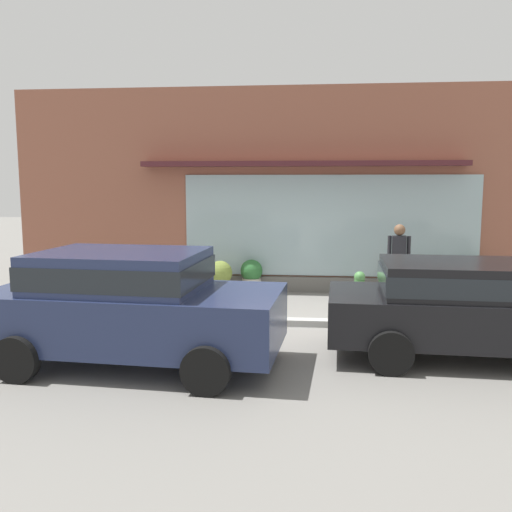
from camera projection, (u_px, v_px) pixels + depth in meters
ground_plane at (297, 323)px, 10.23m from camera, size 60.00×60.00×0.00m
curb_strip at (297, 322)px, 10.03m from camera, size 14.00×0.24×0.12m
storefront at (302, 192)px, 13.06m from camera, size 14.00×0.81×4.85m
fire_hydrant at (359, 292)px, 11.11m from camera, size 0.39×0.36×0.82m
pedestrian_with_handbag at (400, 259)px, 11.34m from camera, size 0.64×0.24×1.75m
parked_car_black at (478, 304)px, 8.01m from camera, size 4.59×2.13×1.45m
parked_car_navy at (131, 301)px, 7.77m from camera, size 4.25×2.31×1.64m
potted_plant_window_right at (98, 278)px, 13.15m from camera, size 0.42×0.42×0.61m
potted_plant_doorstep at (220, 278)px, 12.63m from camera, size 0.56×0.56×0.82m
potted_plant_low_front at (475, 278)px, 12.39m from camera, size 0.52×0.52×0.86m
potted_plant_window_left at (252, 275)px, 12.97m from camera, size 0.52×0.52×0.80m
potted_plant_corner_tall at (443, 278)px, 12.21m from camera, size 0.28×0.28×1.01m
potted_plant_window_center at (389, 287)px, 12.41m from camera, size 0.32×0.32×0.50m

